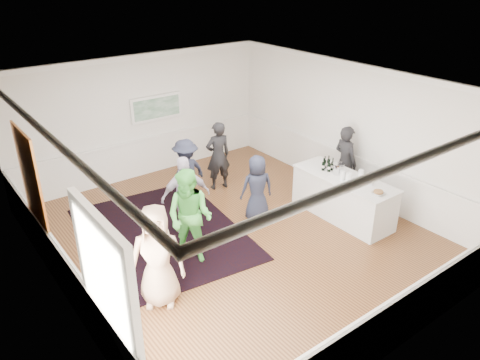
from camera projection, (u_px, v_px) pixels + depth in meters
floor at (235, 236)px, 9.86m from camera, size 8.00×8.00×0.00m
ceiling at (234, 86)px, 8.49m from camera, size 7.00×8.00×0.02m
wall_left at (53, 221)px, 7.27m from camera, size 0.02×8.00×3.20m
wall_right at (353, 131)px, 11.08m from camera, size 0.02×8.00×3.20m
wall_back at (142, 117)px, 12.06m from camera, size 7.00×0.02×3.20m
wall_front at (410, 262)px, 6.29m from camera, size 7.00×0.02×3.20m
wainscoting at (234, 215)px, 9.64m from camera, size 7.00×8.00×1.00m
mirror at (31, 180)px, 8.15m from camera, size 0.05×1.25×1.85m
doorway at (106, 291)px, 6.01m from camera, size 0.10×1.78×2.56m
landscape_painting at (157, 108)px, 12.16m from camera, size 1.44×0.06×0.66m
area_rug at (162, 233)px, 9.94m from camera, size 3.52×4.36×0.02m
serving_table at (343, 197)px, 10.40m from camera, size 0.91×2.40×0.97m
bartender at (345, 162)px, 11.13m from camera, size 0.48×0.69×1.80m
guest_tan at (157, 256)px, 7.59m from camera, size 1.07×0.98×1.83m
guest_green at (190, 217)px, 8.70m from camera, size 1.09×1.15×1.87m
guest_lilac at (186, 196)px, 9.60m from camera, size 1.10×0.68×1.74m
guest_dark_a at (186, 172)px, 10.83m from camera, size 1.13×0.76×1.61m
guest_dark_b at (218, 156)px, 11.58m from camera, size 0.70×0.53×1.75m
guest_navy at (257, 188)px, 10.23m from camera, size 0.85×0.69×1.49m
wine_bottles at (328, 163)px, 10.50m from camera, size 0.28×0.26×0.31m
juice_pitchers at (356, 177)px, 9.94m from camera, size 0.45×0.64×0.24m
ice_bucket at (338, 169)px, 10.31m from camera, size 0.26×0.26×0.25m
nut_bowl at (378, 193)px, 9.44m from camera, size 0.26×0.26×0.07m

